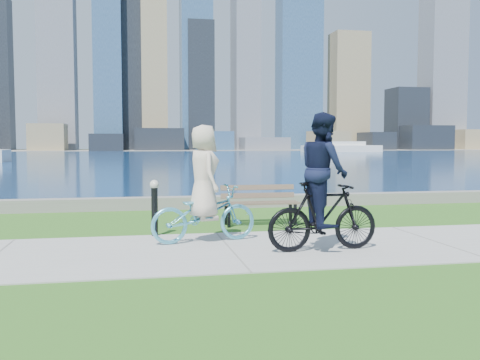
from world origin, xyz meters
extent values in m
plane|color=#285A17|center=(0.00, 0.00, 0.00)|extent=(320.00, 320.00, 0.00)
cube|color=#9A9A95|center=(0.00, 0.00, 0.01)|extent=(80.00, 3.50, 0.02)
cube|color=slate|center=(0.00, 6.20, 0.17)|extent=(90.00, 0.50, 0.35)
cube|color=navy|center=(0.00, 72.00, 0.00)|extent=(320.00, 131.00, 0.01)
cube|color=gray|center=(0.00, 130.00, 0.06)|extent=(320.00, 30.00, 0.12)
cube|color=#8A7955|center=(-25.58, 120.42, 3.13)|extent=(8.01, 7.74, 6.25)
cube|color=black|center=(-12.31, 119.01, 1.99)|extent=(7.60, 8.05, 3.97)
cube|color=black|center=(-0.14, 122.89, 2.70)|extent=(11.73, 7.98, 5.41)
cube|color=navy|center=(13.41, 122.07, 2.36)|extent=(8.82, 7.11, 4.71)
cube|color=slate|center=(26.06, 121.57, 1.62)|extent=(11.40, 8.18, 3.23)
cube|color=#8A7955|center=(42.00, 119.16, 2.42)|extent=(8.70, 8.84, 4.84)
cube|color=black|center=(56.38, 121.96, 2.32)|extent=(6.64, 9.93, 4.64)
cube|color=black|center=(69.34, 120.26, 3.20)|extent=(11.95, 8.85, 6.40)
cube|color=#8A7955|center=(84.18, 122.32, 2.75)|extent=(7.20, 6.06, 5.51)
cube|color=slate|center=(-24.54, 131.22, 30.11)|extent=(8.71, 8.40, 60.21)
cube|color=navy|center=(-12.26, 128.37, 29.57)|extent=(6.80, 6.63, 59.14)
cube|color=#8A7955|center=(-0.92, 130.82, 27.31)|extent=(6.33, 11.11, 54.63)
cube|color=black|center=(10.86, 130.14, 16.46)|extent=(6.73, 7.54, 32.92)
cube|color=slate|center=(23.01, 130.50, 24.95)|extent=(6.45, 9.35, 49.90)
cube|color=navy|center=(37.70, 130.47, 22.91)|extent=(11.23, 7.61, 45.83)
cube|color=#8A7955|center=(52.76, 132.25, 16.10)|extent=(9.77, 7.40, 32.21)
cube|color=black|center=(67.73, 127.31, 8.41)|extent=(9.24, 8.33, 16.81)
cube|color=slate|center=(79.29, 129.01, 24.12)|extent=(10.53, 8.56, 48.24)
cube|color=black|center=(-6.00, 132.00, 38.00)|extent=(9.00, 9.00, 76.00)
cube|color=navy|center=(10.00, 131.00, 32.00)|extent=(8.00, 8.00, 64.00)
cube|color=white|center=(35.80, 94.56, 0.69)|extent=(16.05, 4.58, 1.38)
cube|color=white|center=(35.80, 94.56, 1.78)|extent=(9.17, 3.44, 0.80)
cube|color=black|center=(-3.59, 2.53, 0.25)|extent=(0.07, 0.07, 0.50)
cube|color=black|center=(-2.04, 2.52, 0.25)|extent=(0.07, 0.07, 0.50)
cube|color=black|center=(-3.59, 2.93, 0.25)|extent=(0.07, 0.07, 0.50)
cube|color=black|center=(-2.04, 2.92, 0.25)|extent=(0.07, 0.07, 0.50)
cube|color=brown|center=(-2.82, 2.53, 0.52)|extent=(1.78, 0.12, 0.04)
cube|color=brown|center=(-2.81, 2.71, 0.52)|extent=(1.78, 0.12, 0.04)
cube|color=brown|center=(-2.81, 2.88, 0.52)|extent=(1.78, 0.12, 0.04)
cube|color=brown|center=(-2.81, 3.02, 0.67)|extent=(1.78, 0.08, 0.13)
cube|color=brown|center=(-2.81, 3.05, 0.86)|extent=(1.78, 0.08, 0.13)
cylinder|color=black|center=(-5.28, 1.67, 0.52)|extent=(0.13, 0.13, 1.03)
sphere|color=beige|center=(-5.28, 1.67, 1.07)|extent=(0.19, 0.19, 0.19)
imported|color=#56B5D3|center=(-4.38, 0.79, 0.56)|extent=(1.11, 2.17, 1.08)
imported|color=silver|center=(-4.38, 0.79, 1.35)|extent=(0.74, 0.99, 1.81)
imported|color=black|center=(-2.43, -0.44, 0.63)|extent=(0.69, 2.05, 1.22)
imported|color=black|center=(-2.43, -0.44, 1.45)|extent=(0.79, 0.99, 1.99)
camera|label=1|loc=(-5.63, -9.28, 1.92)|focal=40.00mm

